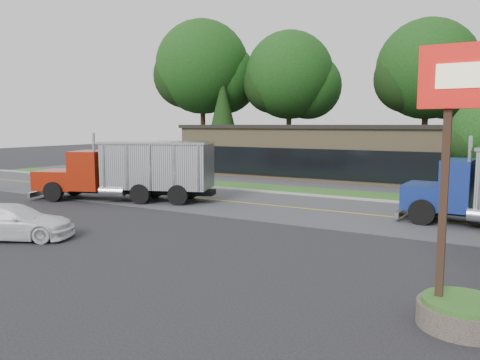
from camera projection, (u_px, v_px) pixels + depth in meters
The scene contains 14 objects.
ground at pixel (158, 241), 17.42m from camera, with size 140.00×140.00×0.00m, color #2F2F34.
road at pixel (267, 205), 25.15m from camera, with size 60.00×8.00×0.02m, color #4E4E53.
center_line at pixel (267, 205), 25.15m from camera, with size 60.00×0.12×0.01m, color gold.
curb at pixel (298, 195), 28.76m from camera, with size 60.00×0.30×0.12m, color #9E9E99.
grass_verge at pixel (309, 191), 30.30m from camera, with size 60.00×3.40×0.03m, color #326121.
far_parking at pixel (334, 183), 34.60m from camera, with size 60.00×7.00×0.02m, color #4E4E53.
strip_mall at pixel (382, 153), 38.52m from camera, with size 32.00×12.00×4.00m, color #8B7655.
bilo_sign at pixel (468, 235), 9.80m from camera, with size 2.20×1.90×5.95m.
tree_far_a at pixel (204, 72), 53.67m from camera, with size 11.36×10.69×16.21m.
tree_far_b at pixel (291, 79), 50.55m from camera, with size 10.06×9.47×14.35m.
tree_far_c at pixel (429, 74), 43.60m from camera, with size 9.88×9.30×14.10m.
evergreen_left at pixel (223, 116), 50.54m from camera, with size 4.16×4.16×9.47m.
dump_truck_red at pixel (134, 169), 26.47m from camera, with size 10.42×5.85×3.36m.
rally_car at pixel (13, 222), 17.69m from camera, with size 1.84×4.53×1.32m, color white.
Camera 1 is at (11.17, -13.20, 4.32)m, focal length 35.00 mm.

